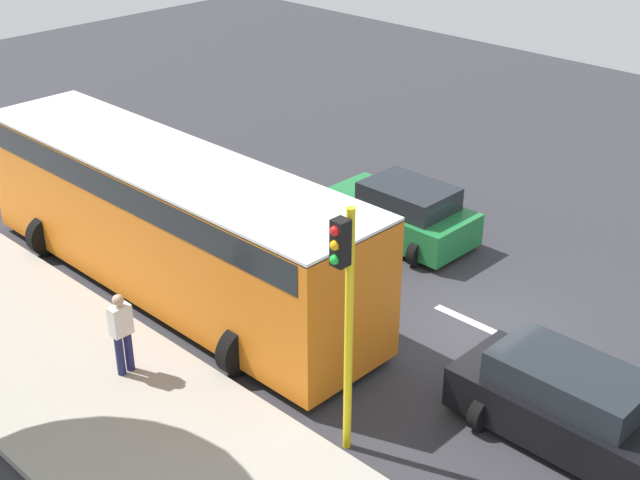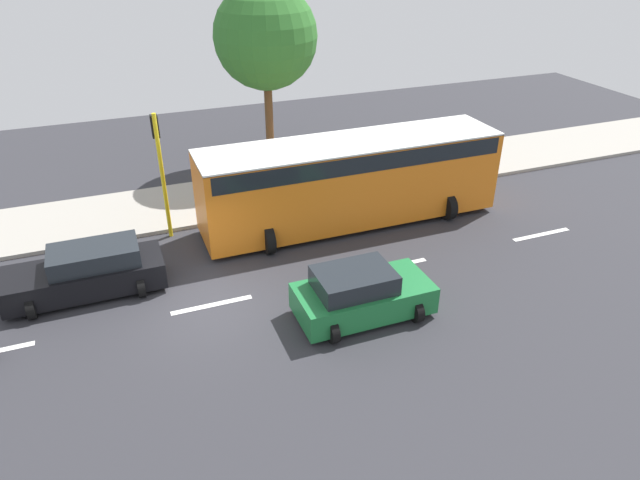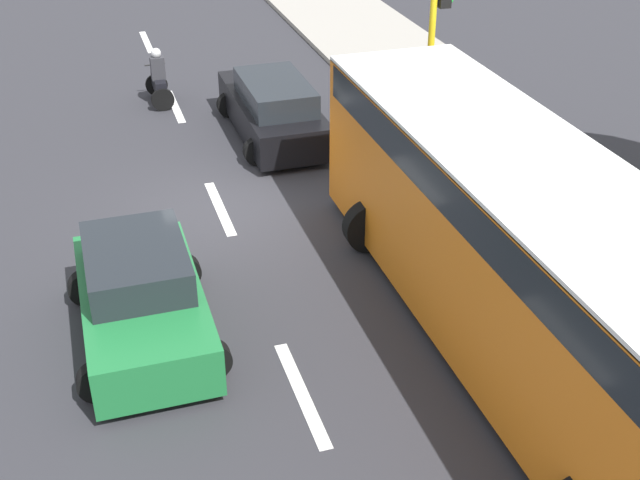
% 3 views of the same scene
% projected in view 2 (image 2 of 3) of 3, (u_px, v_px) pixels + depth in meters
% --- Properties ---
extents(ground_plane, '(40.00, 60.00, 0.10)m').
position_uv_depth(ground_plane, '(212.00, 307.00, 16.89)').
color(ground_plane, '#2D2D33').
extents(sidewalk, '(4.00, 60.00, 0.15)m').
position_uv_depth(sidewalk, '(175.00, 206.00, 22.53)').
color(sidewalk, '#9E998E').
rests_on(sidewalk, ground).
extents(lane_stripe_far_north, '(0.20, 2.40, 0.01)m').
position_uv_depth(lane_stripe_far_north, '(541.00, 235.00, 20.64)').
color(lane_stripe_far_north, white).
rests_on(lane_stripe_far_north, ground).
extents(lane_stripe_north, '(0.20, 2.40, 0.01)m').
position_uv_depth(lane_stripe_north, '(393.00, 266.00, 18.75)').
color(lane_stripe_north, white).
rests_on(lane_stripe_north, ground).
extents(lane_stripe_mid, '(0.20, 2.40, 0.01)m').
position_uv_depth(lane_stripe_mid, '(212.00, 305.00, 16.87)').
color(lane_stripe_mid, white).
rests_on(lane_stripe_mid, ground).
extents(car_black, '(2.14, 4.58, 1.52)m').
position_uv_depth(car_black, '(87.00, 272.00, 17.12)').
color(car_black, black).
rests_on(car_black, ground).
extents(car_green, '(2.25, 3.85, 1.52)m').
position_uv_depth(car_green, '(361.00, 294.00, 16.13)').
color(car_green, '#1E7238').
rests_on(car_green, ground).
extents(city_bus, '(3.20, 11.00, 3.16)m').
position_uv_depth(city_bus, '(351.00, 176.00, 20.67)').
color(city_bus, orange).
rests_on(city_bus, ground).
extents(pedestrian_near_signal, '(0.40, 0.24, 1.69)m').
position_uv_depth(pedestrian_near_signal, '(274.00, 176.00, 22.63)').
color(pedestrian_near_signal, '#1E1E4C').
rests_on(pedestrian_near_signal, sidewalk).
extents(traffic_light_corner, '(0.49, 0.24, 4.50)m').
position_uv_depth(traffic_light_corner, '(160.00, 158.00, 19.22)').
color(traffic_light_corner, yellow).
rests_on(traffic_light_corner, ground).
extents(street_tree_north, '(4.38, 4.38, 7.86)m').
position_uv_depth(street_tree_north, '(266.00, 37.00, 23.85)').
color(street_tree_north, brown).
rests_on(street_tree_north, ground).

